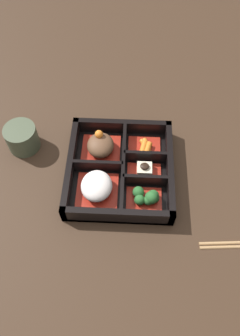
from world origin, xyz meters
The scene contains 9 objects.
ground_plane centered at (0.00, 0.00, 0.00)m, with size 3.00×3.00×0.00m, color #382619.
bento_base centered at (0.00, 0.00, 0.01)m, with size 0.26×0.25×0.01m.
bento_rim centered at (0.00, 0.00, 0.02)m, with size 0.26×0.25×0.05m.
bowl_rice centered at (-0.06, 0.05, 0.03)m, with size 0.09×0.10×0.05m.
bowl_stew centered at (0.06, 0.05, 0.03)m, with size 0.09×0.10×0.06m.
bowl_greens centered at (-0.08, -0.06, 0.03)m, with size 0.06×0.08×0.04m.
bowl_tofu centered at (0.00, -0.06, 0.02)m, with size 0.05×0.08×0.03m.
bowl_carrots centered at (0.07, -0.06, 0.02)m, with size 0.06×0.08×0.02m.
tea_cup centered at (0.07, 0.25, 0.03)m, with size 0.08×0.08×0.06m.
Camera 1 is at (-0.41, -0.02, 0.68)m, focal length 35.00 mm.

